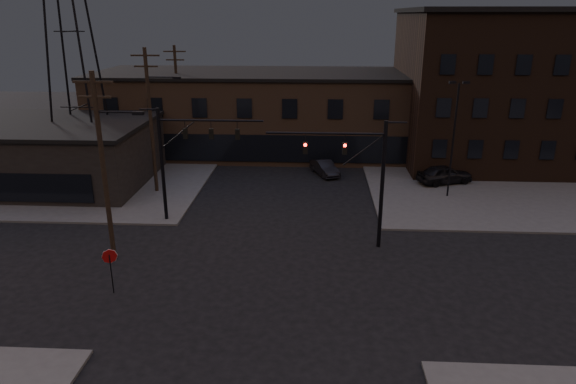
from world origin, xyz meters
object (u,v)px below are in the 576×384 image
object	(u,v)px
traffic_signal_far	(180,152)
car_crossing	(324,168)
parked_car_lot_b	(517,163)
parked_car_lot_a	(445,174)
traffic_signal_near	(364,171)
stop_sign	(110,261)

from	to	relation	value
traffic_signal_far	car_crossing	size ratio (longest dim) A/B	1.99
traffic_signal_far	parked_car_lot_b	world-z (taller)	traffic_signal_far
traffic_signal_far	parked_car_lot_a	world-z (taller)	traffic_signal_far
traffic_signal_near	traffic_signal_far	bearing A→B (deg)	163.83
parked_car_lot_a	car_crossing	xyz separation A→B (m)	(-10.19, 2.40, -0.29)
parked_car_lot_b	stop_sign	bearing A→B (deg)	144.43
parked_car_lot_a	parked_car_lot_b	size ratio (longest dim) A/B	1.13
traffic_signal_near	parked_car_lot_b	world-z (taller)	traffic_signal_near
traffic_signal_near	parked_car_lot_a	bearing A→B (deg)	57.54
traffic_signal_near	traffic_signal_far	world-z (taller)	same
parked_car_lot_a	traffic_signal_near	bearing A→B (deg)	128.17
traffic_signal_near	stop_sign	xyz separation A→B (m)	(-13.36, -6.49, -3.09)
stop_sign	car_crossing	distance (m)	24.44
traffic_signal_far	car_crossing	bearing A→B (deg)	49.36
parked_car_lot_b	car_crossing	size ratio (longest dim) A/B	1.04
traffic_signal_near	car_crossing	size ratio (longest dim) A/B	1.99
traffic_signal_far	parked_car_lot_b	size ratio (longest dim) A/B	1.91
traffic_signal_far	stop_sign	distance (m)	10.55
traffic_signal_near	car_crossing	bearing A→B (deg)	97.76
stop_sign	parked_car_lot_b	bearing A→B (deg)	39.17
traffic_signal_far	parked_car_lot_b	bearing A→B (deg)	26.29
stop_sign	parked_car_lot_b	xyz separation A→B (m)	(29.16, 23.76, -1.09)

